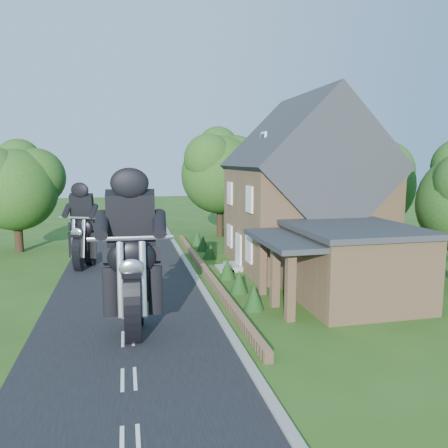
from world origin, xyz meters
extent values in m
plane|color=#254914|center=(0.00, 0.00, 0.00)|extent=(120.00, 120.00, 0.00)
cube|color=black|center=(0.00, 0.00, 0.01)|extent=(7.00, 80.00, 0.02)
cube|color=gray|center=(3.65, 0.00, 0.06)|extent=(0.30, 80.00, 0.12)
cube|color=#96704C|center=(4.30, 5.00, 0.20)|extent=(0.30, 22.00, 0.40)
cube|color=#96704C|center=(10.50, 6.00, 3.00)|extent=(8.00, 8.00, 6.00)
cube|color=#24272B|center=(10.50, 6.00, 6.00)|extent=(8.48, 8.64, 8.48)
cube|color=#96704C|center=(12.50, 6.00, 9.20)|extent=(0.60, 0.90, 1.60)
cube|color=white|center=(7.90, 6.00, 7.50)|extent=(0.12, 0.80, 0.90)
cube|color=black|center=(7.84, 6.00, 7.50)|extent=(0.04, 0.55, 0.65)
cube|color=white|center=(6.44, 6.00, 1.05)|extent=(0.10, 1.10, 2.10)
cube|color=gray|center=(6.10, 6.00, 0.15)|extent=(0.80, 1.60, 0.30)
cube|color=gray|center=(5.60, 6.00, 0.07)|extent=(0.80, 1.60, 0.15)
cube|color=white|center=(6.44, 3.80, 1.60)|extent=(0.10, 1.10, 1.40)
cube|color=black|center=(6.42, 3.80, 1.60)|extent=(0.04, 0.92, 1.22)
cube|color=white|center=(6.44, 8.20, 1.60)|extent=(0.10, 1.10, 1.40)
cube|color=black|center=(6.42, 8.20, 1.60)|extent=(0.04, 0.92, 1.22)
cube|color=white|center=(6.44, 3.80, 4.30)|extent=(0.10, 1.10, 1.40)
cube|color=black|center=(6.42, 3.80, 4.30)|extent=(0.04, 0.92, 1.22)
cube|color=white|center=(6.44, 8.20, 4.30)|extent=(0.10, 1.10, 1.40)
cube|color=black|center=(6.42, 8.20, 4.30)|extent=(0.04, 0.92, 1.22)
cube|color=#96704C|center=(10.00, -0.80, 1.60)|extent=(5.00, 5.60, 3.20)
cube|color=#24272B|center=(10.00, -0.80, 3.32)|extent=(5.30, 5.94, 0.24)
cube|color=#24272B|center=(6.90, -0.80, 2.95)|extent=(2.60, 5.32, 0.22)
cube|color=#96704C|center=(6.30, -2.60, 1.40)|extent=(0.35, 0.35, 2.80)
cube|color=#96704C|center=(6.30, -0.80, 1.40)|extent=(0.35, 0.35, 2.80)
cube|color=#96704C|center=(6.30, 1.00, 1.40)|extent=(0.35, 0.35, 2.80)
cylinder|color=black|center=(16.50, 8.50, 1.50)|extent=(0.56, 0.56, 3.00)
sphere|color=#1D4112|center=(16.50, 8.50, 4.65)|extent=(6.00, 6.00, 6.00)
sphere|color=#1D4112|center=(17.85, 9.10, 5.55)|extent=(4.32, 4.32, 4.32)
sphere|color=#1D4112|center=(15.45, 7.60, 5.85)|extent=(3.72, 3.72, 3.72)
sphere|color=#1D4112|center=(16.60, 9.70, 6.75)|extent=(3.30, 3.30, 3.30)
cylinder|color=black|center=(14.00, 16.00, 1.80)|extent=(0.56, 0.56, 3.60)
sphere|color=#1D4112|center=(14.00, 16.00, 5.58)|extent=(7.20, 7.20, 7.20)
sphere|color=#1D4112|center=(15.62, 16.72, 6.66)|extent=(5.18, 5.18, 5.18)
sphere|color=#1D4112|center=(12.74, 14.92, 7.02)|extent=(4.46, 4.46, 4.46)
sphere|color=#1D4112|center=(14.10, 17.44, 8.10)|extent=(3.96, 3.96, 3.96)
cylinder|color=black|center=(8.00, 17.00, 1.70)|extent=(0.56, 0.56, 3.40)
sphere|color=#1D4112|center=(8.00, 17.00, 5.16)|extent=(6.40, 6.40, 6.40)
sphere|color=#1D4112|center=(9.44, 17.64, 6.12)|extent=(4.61, 4.61, 4.61)
sphere|color=#1D4112|center=(6.88, 16.04, 6.44)|extent=(3.97, 3.97, 3.97)
sphere|color=#1D4112|center=(8.10, 18.28, 7.40)|extent=(3.52, 3.52, 3.52)
cylinder|color=black|center=(-7.00, 14.00, 1.40)|extent=(0.56, 0.56, 2.80)
sphere|color=#1D4112|center=(-7.00, 14.00, 4.34)|extent=(5.60, 5.60, 5.60)
sphere|color=#1D4112|center=(-5.74, 14.56, 5.18)|extent=(4.03, 4.03, 4.03)
sphere|color=#1D4112|center=(-6.90, 15.12, 6.30)|extent=(3.08, 3.08, 3.08)
cone|color=black|center=(5.30, -1.00, 0.55)|extent=(0.90, 0.90, 1.10)
cone|color=black|center=(5.30, 1.50, 0.55)|extent=(0.90, 0.90, 1.10)
cone|color=black|center=(5.30, 4.00, 0.55)|extent=(0.90, 0.90, 1.10)
cone|color=black|center=(5.30, 9.00, 0.55)|extent=(0.90, 0.90, 1.10)
cone|color=black|center=(5.30, 11.50, 0.55)|extent=(0.90, 0.90, 1.10)
cone|color=black|center=(5.30, 14.00, 0.55)|extent=(0.90, 0.90, 1.10)
camera|label=1|loc=(0.07, -18.25, 6.33)|focal=35.00mm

